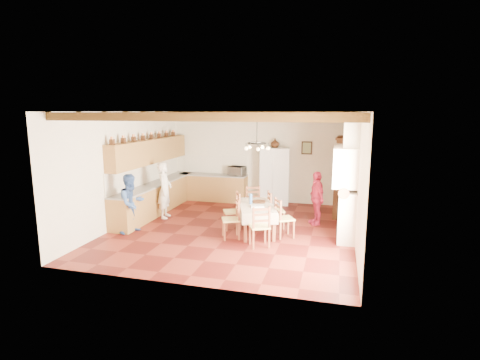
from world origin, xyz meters
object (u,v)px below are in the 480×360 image
chair_end_far (253,204)px  microwave (237,171)px  refrigerator (275,176)px  chair_left_near (231,219)px  person_woman_blue (132,203)px  chair_end_near (259,226)px  chair_right_far (276,210)px  person_man (165,190)px  chair_right_near (284,218)px  person_woman_red (316,198)px  hutch (345,176)px  chair_left_far (232,211)px  dining_table (256,208)px

chair_end_far → microwave: bearing=98.5°
refrigerator → microwave: refrigerator is taller
chair_left_near → person_woman_blue: size_ratio=0.64×
chair_end_near → microwave: (-1.61, 3.98, 0.57)m
refrigerator → chair_right_far: size_ratio=1.93×
chair_left_near → person_man: bearing=-141.3°
chair_right_far → chair_end_far: (-0.71, 0.46, 0.00)m
chair_end_near → chair_left_near: bearing=-51.4°
refrigerator → person_man: size_ratio=1.16×
chair_right_near → person_man: (-3.55, 0.82, 0.32)m
refrigerator → person_woman_red: 2.52m
chair_end_near → chair_end_far: bearing=-99.7°
chair_end_near → person_woman_blue: size_ratio=0.64×
chair_right_near → microwave: (-2.06, 3.20, 0.57)m
hutch → chair_right_near: (-1.39, -2.40, -0.67)m
person_woman_blue → person_woman_red: (4.42, 1.90, -0.02)m
chair_right_near → hutch: bearing=-59.5°
chair_left_near → person_woman_red: 2.56m
refrigerator → chair_left_far: refrigerator is taller
hutch → chair_right_far: size_ratio=2.39×
dining_table → chair_end_far: bearing=106.8°
chair_right_far → microwave: 3.10m
chair_end_far → person_man: 2.56m
hutch → chair_right_far: (-1.72, -1.71, -0.67)m
hutch → dining_table: hutch is taller
refrigerator → chair_end_near: refrigerator is taller
refrigerator → microwave: bearing=179.0°
chair_left_near → microwave: size_ratio=1.76×
person_woman_blue → person_woman_red: 4.81m
chair_left_far → person_woman_red: 2.32m
chair_right_near → chair_right_far: 0.77m
dining_table → person_woman_red: bearing=38.1°
person_man → chair_left_near: bearing=-128.9°
dining_table → microwave: (-1.33, 3.02, 0.42)m
hutch → chair_right_near: bearing=-116.5°
dining_table → person_woman_red: size_ratio=1.25×
dining_table → chair_right_near: chair_right_near is taller
chair_left_near → chair_end_near: same height
chair_end_near → dining_table: bearing=-99.9°
person_man → hutch: bearing=-83.0°
person_man → microwave: (1.49, 2.38, 0.25)m
person_woman_blue → person_man: bearing=13.1°
dining_table → chair_right_far: chair_right_far is taller
refrigerator → microwave: 1.27m
chair_left_far → person_woman_blue: person_woman_blue is taller
chair_left_far → person_man: 2.23m
chair_right_near → chair_end_far: same height
person_man → microwave: size_ratio=2.94×
chair_left_far → person_man: size_ratio=0.60×
chair_right_far → microwave: microwave is taller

